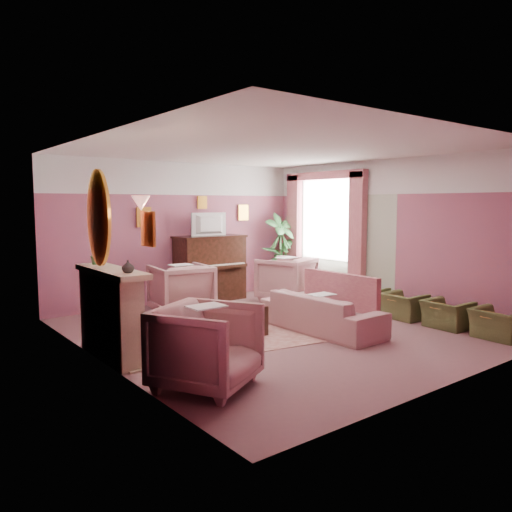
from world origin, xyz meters
TOP-DOWN VIEW (x-y plane):
  - floor at (0.00, 0.00)m, footprint 5.50×6.00m
  - ceiling at (0.00, 0.00)m, footprint 5.50×6.00m
  - wall_back at (0.00, 3.00)m, footprint 5.50×0.02m
  - wall_front at (0.00, -3.00)m, footprint 5.50×0.02m
  - wall_left at (-2.75, 0.00)m, footprint 0.02×6.00m
  - wall_right at (2.75, 0.00)m, footprint 0.02×6.00m
  - picture_rail_band at (0.00, 2.99)m, footprint 5.50×0.01m
  - stripe_panel at (2.73, 1.30)m, footprint 0.01×3.00m
  - fireplace_surround at (-2.59, 0.20)m, footprint 0.30×1.40m
  - fireplace_inset at (-2.49, 0.20)m, footprint 0.18×0.72m
  - fire_ember at (-2.45, 0.20)m, footprint 0.06×0.54m
  - mantel_shelf at (-2.56, 0.20)m, footprint 0.40×1.55m
  - hearth at (-2.39, 0.20)m, footprint 0.55×1.50m
  - mirror_frame at (-2.70, 0.20)m, footprint 0.04×0.72m
  - mirror_glass at (-2.67, 0.20)m, footprint 0.01×0.60m
  - sconce_shade at (-2.62, -0.85)m, footprint 0.20×0.20m
  - piano at (0.50, 2.68)m, footprint 1.40×0.60m
  - piano_keyshelf at (0.50, 2.33)m, footprint 1.30×0.12m
  - piano_keys at (0.50, 2.33)m, footprint 1.20×0.08m
  - piano_top at (0.50, 2.68)m, footprint 1.45×0.65m
  - television at (0.50, 2.63)m, footprint 0.80×0.12m
  - print_back_left at (-0.80, 2.96)m, footprint 0.30×0.03m
  - print_back_right at (1.55, 2.96)m, footprint 0.26×0.03m
  - print_back_mid at (0.50, 2.96)m, footprint 0.22×0.03m
  - print_left_wall at (-2.71, -1.20)m, footprint 0.03×0.28m
  - window_blind at (2.70, 1.55)m, footprint 0.03×1.40m
  - curtain_left at (2.62, 0.63)m, footprint 0.16×0.34m
  - curtain_right at (2.62, 2.47)m, footprint 0.16×0.34m
  - pelmet at (2.62, 1.55)m, footprint 0.16×2.20m
  - mantel_plant at (-2.55, 0.75)m, footprint 0.16×0.16m
  - mantel_vase at (-2.55, -0.30)m, footprint 0.16×0.16m
  - area_rug at (-0.73, 0.07)m, footprint 2.77×2.19m
  - coffee_table at (-0.80, 0.08)m, footprint 1.04×0.59m
  - table_paper at (-0.75, 0.08)m, footprint 0.35×0.28m
  - sofa at (0.51, -0.51)m, footprint 0.68×2.03m
  - sofa_throw at (0.91, -0.51)m, footprint 0.10×1.54m
  - floral_armchair_left at (-0.61, 1.90)m, footprint 0.96×0.96m
  - floral_armchair_right at (1.66, 1.64)m, footprint 0.96×0.96m
  - floral_armchair_front at (-2.18, -1.45)m, footprint 0.96×0.96m
  - olive_chair_a at (2.24, -2.40)m, footprint 0.48×0.68m
  - olive_chair_b at (2.24, -1.58)m, footprint 0.48×0.68m
  - olive_chair_c at (2.24, -0.76)m, footprint 0.48×0.68m
  - olive_chair_d at (2.24, 0.06)m, footprint 0.48×0.68m
  - side_table at (2.25, 2.58)m, footprint 0.52×0.52m
  - side_plant_big at (2.25, 2.58)m, footprint 0.30×0.30m
  - side_plant_small at (2.37, 2.48)m, footprint 0.16×0.16m
  - palm_pot at (2.27, 2.53)m, footprint 0.34×0.34m
  - palm_plant at (2.27, 2.53)m, footprint 0.76×0.76m

SIDE VIEW (x-z plane):
  - floor at x=0.00m, z-range -0.01..0.01m
  - area_rug at x=-0.73m, z-range 0.00..0.01m
  - hearth at x=-2.39m, z-range 0.00..0.02m
  - palm_pot at x=2.27m, z-range 0.00..0.34m
  - fire_ember at x=-2.45m, z-range 0.17..0.27m
  - coffee_table at x=-0.80m, z-range 0.00..0.45m
  - olive_chair_a at x=2.24m, z-range 0.00..0.59m
  - olive_chair_b at x=2.24m, z-range 0.00..0.59m
  - olive_chair_c at x=2.24m, z-range 0.00..0.59m
  - olive_chair_d at x=2.24m, z-range 0.00..0.59m
  - side_table at x=2.25m, z-range 0.00..0.70m
  - fireplace_inset at x=-2.49m, z-range 0.06..0.74m
  - sofa at x=0.51m, z-range 0.00..0.82m
  - table_paper at x=-0.75m, z-range 0.45..0.46m
  - floral_armchair_left at x=-0.61m, z-range 0.00..1.00m
  - floral_armchair_right at x=1.66m, z-range 0.00..1.00m
  - floral_armchair_front at x=-2.18m, z-range 0.00..1.00m
  - fireplace_surround at x=-2.59m, z-range 0.00..1.10m
  - sofa_throw at x=0.91m, z-range 0.32..0.88m
  - piano at x=0.50m, z-range 0.00..1.30m
  - piano_keyshelf at x=0.50m, z-range 0.69..0.75m
  - piano_keys at x=0.50m, z-range 0.75..0.77m
  - side_plant_small at x=2.37m, z-range 0.70..0.98m
  - side_plant_big at x=2.25m, z-range 0.70..1.04m
  - palm_plant at x=2.27m, z-range 0.34..1.78m
  - stripe_panel at x=2.73m, z-range 0.00..2.15m
  - mantel_shelf at x=-2.56m, z-range 1.09..1.16m
  - mantel_vase at x=-2.55m, z-range 1.15..1.31m
  - mantel_plant at x=-2.55m, z-range 1.15..1.43m
  - curtain_left at x=2.62m, z-range 0.00..2.60m
  - curtain_right at x=2.62m, z-range 0.00..2.60m
  - piano_top at x=0.50m, z-range 1.29..1.33m
  - wall_back at x=0.00m, z-range 0.00..2.80m
  - wall_front at x=0.00m, z-range 0.00..2.80m
  - wall_left at x=-2.75m, z-range 0.00..2.80m
  - wall_right at x=2.75m, z-range 0.00..2.80m
  - television at x=0.50m, z-range 1.36..1.84m
  - window_blind at x=2.70m, z-range 0.80..2.60m
  - print_back_left at x=-0.80m, z-range 1.53..1.91m
  - print_left_wall at x=-2.71m, z-range 1.54..1.90m
  - print_back_right at x=1.55m, z-range 1.61..1.95m
  - mirror_frame at x=-2.70m, z-range 1.20..2.40m
  - mirror_glass at x=-2.67m, z-range 1.27..2.33m
  - sconce_shade at x=-2.62m, z-range 1.90..2.06m
  - print_back_mid at x=0.50m, z-range 1.87..2.13m
  - picture_rail_band at x=0.00m, z-range 2.15..2.80m
  - pelmet at x=2.62m, z-range 2.48..2.64m
  - ceiling at x=0.00m, z-range 2.79..2.80m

